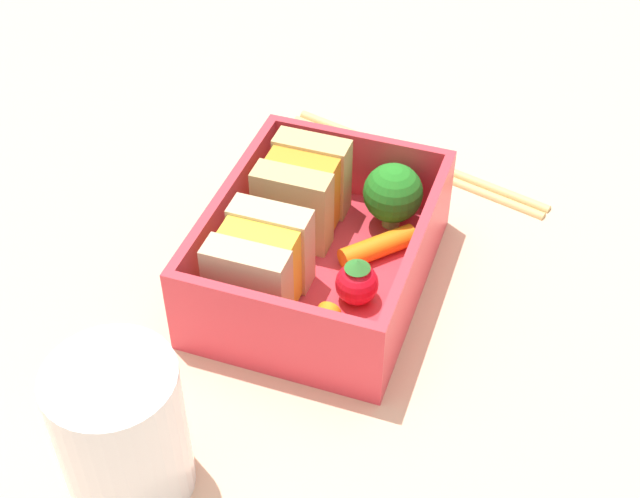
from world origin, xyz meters
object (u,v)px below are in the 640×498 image
(sandwich_left, at_px, (260,265))
(broccoli_floret, at_px, (393,194))
(carrot_stick_far_left, at_px, (320,333))
(chopstick_pair, at_px, (415,159))
(strawberry_far_left, at_px, (357,282))
(carrot_stick_left, at_px, (378,247))
(drinking_glass, at_px, (122,432))
(sandwich_center_left, at_px, (302,191))

(sandwich_left, xyz_separation_m, broccoli_floret, (0.09, -0.05, -0.00))
(sandwich_left, height_order, carrot_stick_far_left, sandwich_left)
(chopstick_pair, bearing_deg, broccoli_floret, -176.51)
(carrot_stick_far_left, distance_m, chopstick_pair, 0.20)
(strawberry_far_left, bearing_deg, sandwich_left, 107.63)
(carrot_stick_left, distance_m, chopstick_pair, 0.12)
(strawberry_far_left, bearing_deg, drinking_glass, 154.29)
(drinking_glass, bearing_deg, chopstick_pair, -12.37)
(carrot_stick_far_left, distance_m, drinking_glass, 0.13)
(carrot_stick_left, distance_m, broccoli_floret, 0.04)
(carrot_stick_far_left, bearing_deg, chopstick_pair, -1.51)
(sandwich_left, xyz_separation_m, chopstick_pair, (0.17, -0.05, -0.03))
(sandwich_center_left, height_order, drinking_glass, drinking_glass)
(chopstick_pair, bearing_deg, drinking_glass, 167.63)
(broccoli_floret, bearing_deg, sandwich_left, 148.73)
(broccoli_floret, bearing_deg, carrot_stick_left, -179.61)
(sandwich_left, height_order, chopstick_pair, sandwich_left)
(chopstick_pair, xyz_separation_m, drinking_glass, (-0.30, 0.07, 0.04))
(sandwich_left, relative_size, carrot_stick_far_left, 1.48)
(strawberry_far_left, bearing_deg, broccoli_floret, -0.64)
(strawberry_far_left, relative_size, drinking_glass, 0.38)
(sandwich_center_left, bearing_deg, carrot_stick_left, -104.31)
(carrot_stick_left, xyz_separation_m, broccoli_floret, (0.03, 0.00, 0.02))
(sandwich_center_left, distance_m, broccoli_floret, 0.06)
(sandwich_left, xyz_separation_m, sandwich_center_left, (0.07, 0.00, 0.00))
(carrot_stick_left, bearing_deg, sandwich_left, 136.67)
(sandwich_center_left, xyz_separation_m, chopstick_pair, (0.10, -0.05, -0.03))
(broccoli_floret, bearing_deg, carrot_stick_far_left, 174.70)
(sandwich_left, xyz_separation_m, carrot_stick_far_left, (-0.02, -0.04, -0.02))
(sandwich_left, distance_m, carrot_stick_left, 0.08)
(carrot_stick_far_left, height_order, drinking_glass, drinking_glass)
(sandwich_left, bearing_deg, broccoli_floret, -31.27)
(strawberry_far_left, bearing_deg, sandwich_center_left, 44.36)
(carrot_stick_far_left, height_order, chopstick_pair, carrot_stick_far_left)
(sandwich_center_left, distance_m, chopstick_pair, 0.12)
(drinking_glass, bearing_deg, carrot_stick_left, -20.94)
(sandwich_left, distance_m, sandwich_center_left, 0.07)
(carrot_stick_left, bearing_deg, chopstick_pair, 2.65)
(broccoli_floret, distance_m, chopstick_pair, 0.09)
(carrot_stick_left, xyz_separation_m, chopstick_pair, (0.12, 0.01, -0.02))
(strawberry_far_left, distance_m, carrot_stick_left, 0.04)
(sandwich_left, bearing_deg, carrot_stick_left, -43.33)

